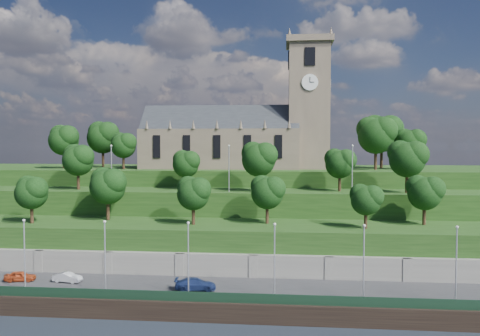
# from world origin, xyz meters

# --- Properties ---
(ground) EXTENTS (320.00, 320.00, 0.00)m
(ground) POSITION_xyz_m (0.00, 0.00, 0.00)
(ground) COLOR black
(ground) RESTS_ON ground
(promenade) EXTENTS (160.00, 12.00, 2.00)m
(promenade) POSITION_xyz_m (0.00, 6.00, 1.00)
(promenade) COLOR #2D2D30
(promenade) RESTS_ON ground
(quay_wall) EXTENTS (160.00, 0.50, 2.20)m
(quay_wall) POSITION_xyz_m (0.00, -0.05, 1.10)
(quay_wall) COLOR black
(quay_wall) RESTS_ON ground
(fence) EXTENTS (160.00, 0.10, 1.20)m
(fence) POSITION_xyz_m (0.00, 0.60, 2.60)
(fence) COLOR #15311F
(fence) RESTS_ON promenade
(retaining_wall) EXTENTS (160.00, 2.10, 5.00)m
(retaining_wall) POSITION_xyz_m (0.00, 11.97, 2.50)
(retaining_wall) COLOR slate
(retaining_wall) RESTS_ON ground
(embankment_lower) EXTENTS (160.00, 12.00, 8.00)m
(embankment_lower) POSITION_xyz_m (0.00, 18.00, 4.00)
(embankment_lower) COLOR #1C3C14
(embankment_lower) RESTS_ON ground
(embankment_upper) EXTENTS (160.00, 10.00, 12.00)m
(embankment_upper) POSITION_xyz_m (0.00, 29.00, 6.00)
(embankment_upper) COLOR #1C3C14
(embankment_upper) RESTS_ON ground
(hilltop) EXTENTS (160.00, 32.00, 15.00)m
(hilltop) POSITION_xyz_m (0.00, 50.00, 7.50)
(hilltop) COLOR #1C3C14
(hilltop) RESTS_ON ground
(church) EXTENTS (38.60, 12.35, 27.60)m
(church) POSITION_xyz_m (0.79, 45.98, 22.52)
(church) COLOR brown
(church) RESTS_ON hilltop
(trees_lower) EXTENTS (63.54, 9.17, 8.28)m
(trees_lower) POSITION_xyz_m (-1.41, 18.30, 13.01)
(trees_lower) COLOR black
(trees_lower) RESTS_ON embankment_lower
(trees_upper) EXTENTS (61.68, 8.17, 8.53)m
(trees_upper) POSITION_xyz_m (4.76, 27.93, 17.40)
(trees_upper) COLOR black
(trees_upper) RESTS_ON embankment_upper
(trees_hilltop) EXTENTS (76.04, 16.21, 11.21)m
(trees_hilltop) POSITION_xyz_m (4.42, 45.40, 21.72)
(trees_hilltop) COLOR black
(trees_hilltop) RESTS_ON hilltop
(lamp_posts_promenade) EXTENTS (60.36, 0.36, 8.83)m
(lamp_posts_promenade) POSITION_xyz_m (-2.00, 2.50, 7.04)
(lamp_posts_promenade) COLOR #B2B2B7
(lamp_posts_promenade) RESTS_ON promenade
(lamp_posts_upper) EXTENTS (40.36, 0.36, 7.80)m
(lamp_posts_upper) POSITION_xyz_m (0.00, 26.00, 16.51)
(lamp_posts_upper) COLOR #B2B2B7
(lamp_posts_upper) RESTS_ON embankment_upper
(car_left) EXTENTS (4.05, 2.25, 1.31)m
(car_left) POSITION_xyz_m (-25.08, 6.65, 2.65)
(car_left) COLOR #A83F1C
(car_left) RESTS_ON promenade
(car_middle) EXTENTS (3.86, 1.71, 1.23)m
(car_middle) POSITION_xyz_m (-18.75, 6.79, 2.62)
(car_middle) COLOR #A1A2A6
(car_middle) RESTS_ON promenade
(car_right) EXTENTS (5.21, 2.61, 1.45)m
(car_right) POSITION_xyz_m (-1.65, 5.05, 2.73)
(car_right) COLOR navy
(car_right) RESTS_ON promenade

